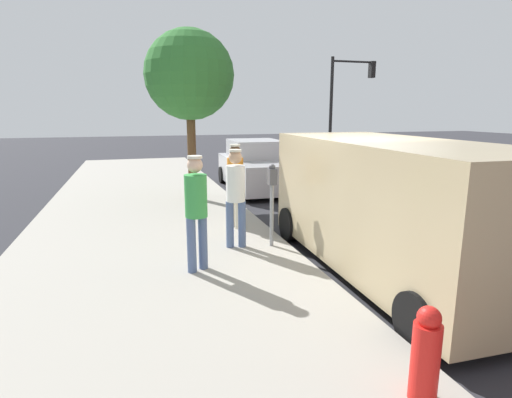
{
  "coord_description": "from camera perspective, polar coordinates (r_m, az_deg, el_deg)",
  "views": [
    {
      "loc": [
        3.72,
        6.5,
        2.58
      ],
      "look_at": [
        1.65,
        -0.41,
        1.05
      ],
      "focal_mm": 28.94,
      "sensor_mm": 36.0,
      "label": 1
    }
  ],
  "objects": [
    {
      "name": "pedestrian_in_green",
      "position": [
        6.31,
        -8.27,
        -0.9
      ],
      "size": [
        0.34,
        0.34,
        1.79
      ],
      "color": "#4C608C",
      "rests_on": "sidewalk_slab"
    },
    {
      "name": "parked_sedan_behind",
      "position": [
        13.84,
        0.06,
        4.38
      ],
      "size": [
        2.06,
        4.45,
        1.65
      ],
      "color": "#BCBCC1",
      "rests_on": "ground"
    },
    {
      "name": "pedestrian_in_orange",
      "position": [
        8.67,
        -2.88,
        2.63
      ],
      "size": [
        0.34,
        0.35,
        1.77
      ],
      "color": "beige",
      "rests_on": "sidewalk_slab"
    },
    {
      "name": "parking_meter_near",
      "position": [
        7.43,
        2.22,
        1.13
      ],
      "size": [
        0.14,
        0.18,
        1.52
      ],
      "color": "gray",
      "rests_on": "sidewalk_slab"
    },
    {
      "name": "fire_hydrant",
      "position": [
        3.99,
        22.4,
        -19.32
      ],
      "size": [
        0.24,
        0.24,
        0.86
      ],
      "color": "red",
      "rests_on": "sidewalk_slab"
    },
    {
      "name": "pedestrian_in_white",
      "position": [
        7.37,
        -2.83,
        1.02
      ],
      "size": [
        0.36,
        0.34,
        1.78
      ],
      "color": "#4C608C",
      "rests_on": "sidewalk_slab"
    },
    {
      "name": "street_tree",
      "position": [
        11.74,
        -9.19,
        16.48
      ],
      "size": [
        2.42,
        2.42,
        4.61
      ],
      "color": "brown",
      "rests_on": "sidewalk_slab"
    },
    {
      "name": "traffic_light_corner",
      "position": [
        21.76,
        12.42,
        14.19
      ],
      "size": [
        2.48,
        0.42,
        5.2
      ],
      "color": "black",
      "rests_on": "ground"
    },
    {
      "name": "ground_plane",
      "position": [
        7.92,
        12.48,
        -7.32
      ],
      "size": [
        80.0,
        80.0,
        0.0
      ],
      "primitive_type": "plane",
      "color": "#2D2D33"
    },
    {
      "name": "sidewalk_slab",
      "position": [
        6.97,
        -13.94,
        -9.46
      ],
      "size": [
        5.0,
        32.0,
        0.15
      ],
      "primitive_type": "cube",
      "color": "#9E998E",
      "rests_on": "ground"
    },
    {
      "name": "parked_van",
      "position": [
        6.83,
        18.29,
        -0.67
      ],
      "size": [
        2.22,
        5.24,
        2.15
      ],
      "color": "tan",
      "rests_on": "ground"
    }
  ]
}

